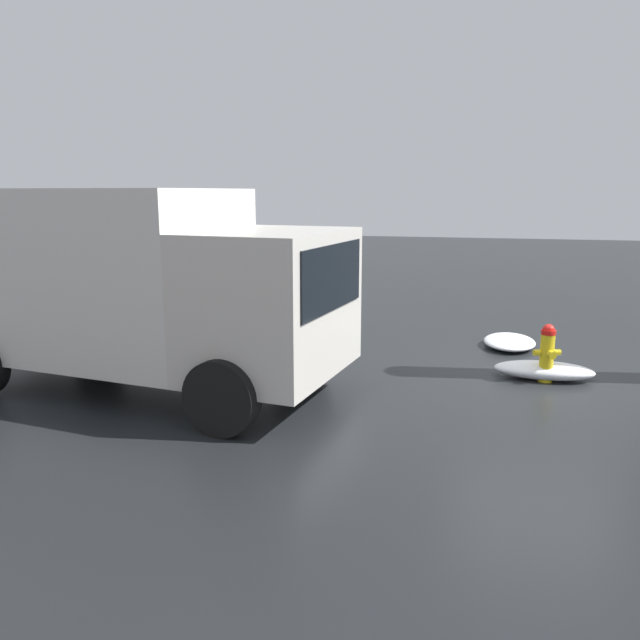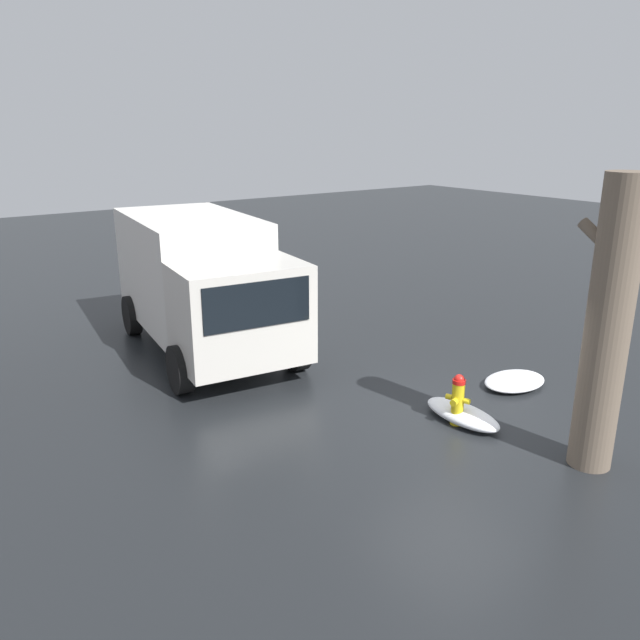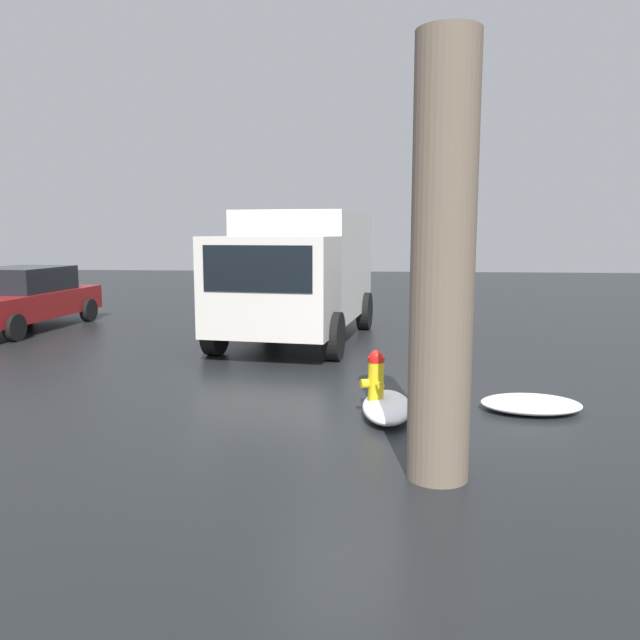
# 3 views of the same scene
# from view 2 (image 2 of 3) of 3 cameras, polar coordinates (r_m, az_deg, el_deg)

# --- Properties ---
(ground_plane) EXTENTS (60.00, 60.00, 0.00)m
(ground_plane) POSITION_cam_2_polar(r_m,az_deg,el_deg) (10.52, 12.34, -9.26)
(ground_plane) COLOR black
(fire_hydrant) EXTENTS (0.41, 0.32, 0.86)m
(fire_hydrant) POSITION_cam_2_polar(r_m,az_deg,el_deg) (10.33, 12.48, -7.06)
(fire_hydrant) COLOR yellow
(fire_hydrant) RESTS_ON ground_plane
(tree_trunk) EXTENTS (0.90, 0.59, 4.10)m
(tree_trunk) POSITION_cam_2_polar(r_m,az_deg,el_deg) (9.19, 24.81, -0.58)
(tree_trunk) COLOR #6B5B4C
(tree_trunk) RESTS_ON ground_plane
(delivery_truck) EXTENTS (6.00, 3.19, 2.79)m
(delivery_truck) POSITION_cam_2_polar(r_m,az_deg,el_deg) (13.43, -10.76, 3.67)
(delivery_truck) COLOR beige
(delivery_truck) RESTS_ON ground_plane
(snow_pile_by_hydrant) EXTENTS (0.90, 1.31, 0.19)m
(snow_pile_by_hydrant) POSITION_cam_2_polar(r_m,az_deg,el_deg) (12.20, 17.36, -5.34)
(snow_pile_by_hydrant) COLOR white
(snow_pile_by_hydrant) RESTS_ON ground_plane
(snow_pile_curbside) EXTENTS (1.45, 0.63, 0.26)m
(snow_pile_curbside) POSITION_cam_2_polar(r_m,az_deg,el_deg) (10.57, 12.88, -8.39)
(snow_pile_curbside) COLOR white
(snow_pile_curbside) RESTS_ON ground_plane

